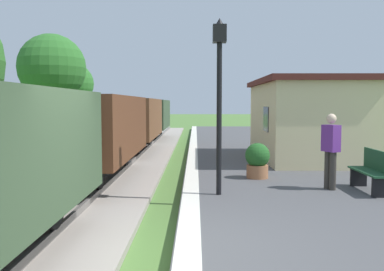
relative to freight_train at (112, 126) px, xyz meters
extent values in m
plane|color=#517A38|center=(2.40, -8.99, -1.40)|extent=(160.00, 160.00, 0.00)
cube|color=silver|center=(2.80, -8.99, -1.14)|extent=(0.36, 60.00, 0.01)
cube|color=slate|center=(0.72, -8.99, -1.21)|extent=(0.07, 60.00, 0.14)
cylinder|color=black|center=(0.00, -8.11, -0.72)|extent=(1.56, 0.84, 0.84)
cylinder|color=black|center=(0.00, -6.95, -0.47)|extent=(0.20, 0.30, 0.20)
cube|color=brown|center=(0.00, -3.30, 0.18)|extent=(2.50, 5.60, 1.60)
cube|color=black|center=(0.00, -3.30, -0.47)|extent=(2.10, 5.15, 0.50)
cylinder|color=black|center=(0.00, -1.51, -0.72)|extent=(1.56, 0.84, 0.84)
cylinder|color=black|center=(0.00, -5.09, -0.72)|extent=(1.56, 0.84, 0.84)
cylinder|color=black|center=(0.00, -0.35, -0.47)|extent=(0.20, 0.30, 0.20)
cylinder|color=black|center=(0.00, -6.25, -0.47)|extent=(0.20, 0.30, 0.20)
cube|color=brown|center=(0.00, 3.30, 0.18)|extent=(2.50, 5.60, 1.60)
cube|color=black|center=(0.00, 3.30, -0.47)|extent=(2.10, 5.15, 0.50)
cylinder|color=black|center=(0.00, 5.09, -0.72)|extent=(1.56, 0.84, 0.84)
cylinder|color=black|center=(0.00, 1.51, -0.72)|extent=(1.56, 0.84, 0.84)
cylinder|color=black|center=(0.00, 6.25, -0.47)|extent=(0.20, 0.30, 0.20)
cylinder|color=black|center=(0.00, 0.35, -0.47)|extent=(0.20, 0.30, 0.20)
cube|color=#384C33|center=(0.00, 9.90, 0.18)|extent=(2.50, 5.60, 1.60)
cube|color=black|center=(0.00, 9.90, -0.47)|extent=(2.10, 5.15, 0.50)
cylinder|color=black|center=(0.00, 11.69, -0.72)|extent=(1.56, 0.84, 0.84)
cylinder|color=black|center=(0.00, 8.11, -0.72)|extent=(1.56, 0.84, 0.84)
cylinder|color=black|center=(0.00, 12.85, -0.47)|extent=(0.20, 0.30, 0.20)
cylinder|color=black|center=(0.00, 6.95, -0.47)|extent=(0.20, 0.30, 0.20)
cube|color=beige|center=(6.80, 0.30, 0.15)|extent=(3.20, 5.50, 2.60)
cube|color=#51231E|center=(6.80, 0.30, 1.54)|extent=(3.50, 5.80, 0.18)
cube|color=black|center=(5.19, -0.80, 0.28)|extent=(0.03, 0.90, 0.80)
cube|color=#1E4C2D|center=(6.72, -5.27, -0.71)|extent=(0.42, 1.50, 0.04)
cube|color=#1E4C2D|center=(6.91, -5.27, -0.46)|extent=(0.04, 1.50, 0.45)
cube|color=black|center=(6.72, -5.87, -0.94)|extent=(0.38, 0.06, 0.42)
cube|color=black|center=(6.72, -4.67, -0.94)|extent=(0.38, 0.06, 0.42)
cube|color=#1E4C2D|center=(6.72, 4.64, -0.71)|extent=(0.42, 1.50, 0.04)
cube|color=#1E4C2D|center=(6.91, 4.64, -0.46)|extent=(0.04, 1.50, 0.45)
cube|color=black|center=(6.72, 4.04, -0.94)|extent=(0.38, 0.06, 0.42)
cube|color=black|center=(6.72, 5.24, -0.94)|extent=(0.38, 0.06, 0.42)
cylinder|color=#38332D|center=(5.97, -5.11, -0.72)|extent=(0.15, 0.15, 0.86)
cylinder|color=#38332D|center=(5.91, -4.96, -0.72)|extent=(0.15, 0.15, 0.86)
cube|color=#662D8C|center=(5.94, -5.03, 0.01)|extent=(0.38, 0.45, 0.60)
sphere|color=beige|center=(5.94, -5.03, 0.45)|extent=(0.22, 0.22, 0.22)
cylinder|color=#9E6642|center=(4.51, -3.60, -0.98)|extent=(0.56, 0.56, 0.34)
sphere|color=#235B23|center=(4.51, -3.60, -0.55)|extent=(0.64, 0.64, 0.64)
cylinder|color=black|center=(3.40, -5.60, 0.45)|extent=(0.11, 0.11, 3.20)
cube|color=black|center=(3.40, -5.60, 2.23)|extent=(0.28, 0.28, 0.36)
sphere|color=#F2E5BF|center=(3.40, -5.60, 2.23)|extent=(0.20, 0.20, 0.20)
cone|color=black|center=(3.40, -5.60, 2.47)|extent=(0.20, 0.20, 0.16)
cylinder|color=#4C3823|center=(-5.43, 10.00, 0.00)|extent=(0.28, 0.28, 2.79)
sphere|color=#2D6B28|center=(-5.43, 10.00, 2.86)|extent=(3.89, 3.89, 3.89)
cylinder|color=#4C3823|center=(-5.95, 15.96, -0.14)|extent=(0.28, 0.28, 2.51)
sphere|color=#2D6B28|center=(-5.95, 15.96, 2.22)|extent=(2.94, 2.94, 2.94)
camera|label=1|loc=(2.90, -14.42, 0.79)|focal=39.22mm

